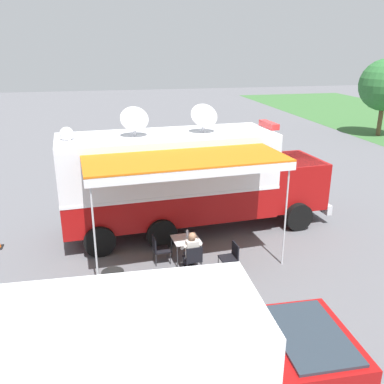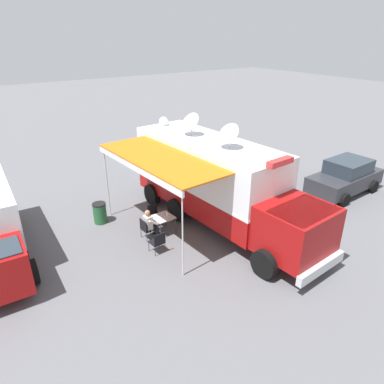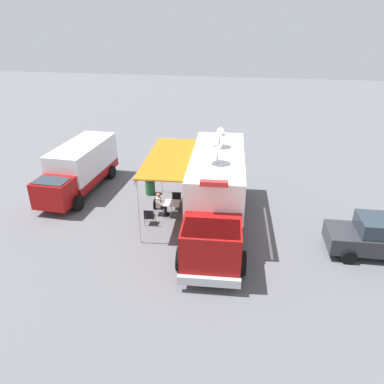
# 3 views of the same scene
# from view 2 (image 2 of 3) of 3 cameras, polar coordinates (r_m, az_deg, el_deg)

# --- Properties ---
(ground_plane) EXTENTS (100.00, 100.00, 0.00)m
(ground_plane) POSITION_cam_2_polar(r_m,az_deg,el_deg) (15.85, 2.32, -3.86)
(ground_plane) COLOR #5B5B60
(lot_stripe) EXTENTS (0.46, 4.80, 0.01)m
(lot_stripe) POSITION_cam_2_polar(r_m,az_deg,el_deg) (16.87, 11.27, -2.45)
(lot_stripe) COLOR silver
(lot_stripe) RESTS_ON ground
(command_truck) EXTENTS (5.40, 9.64, 4.53)m
(command_truck) POSITION_cam_2_polar(r_m,az_deg,el_deg) (14.47, 4.27, 1.76)
(command_truck) COLOR #9E0F0F
(command_truck) RESTS_ON ground
(folding_table) EXTENTS (0.86, 0.86, 0.73)m
(folding_table) POSITION_cam_2_polar(r_m,az_deg,el_deg) (14.31, -4.75, -4.23)
(folding_table) COLOR silver
(folding_table) RESTS_ON ground
(water_bottle) EXTENTS (0.07, 0.07, 0.22)m
(water_bottle) POSITION_cam_2_polar(r_m,az_deg,el_deg) (14.24, -4.07, -3.61)
(water_bottle) COLOR silver
(water_bottle) RESTS_ON folding_table
(folding_chair_at_table) EXTENTS (0.51, 0.51, 0.87)m
(folding_chair_at_table) POSITION_cam_2_polar(r_m,az_deg,el_deg) (14.03, -7.47, -5.75)
(folding_chair_at_table) COLOR black
(folding_chair_at_table) RESTS_ON ground
(folding_chair_beside_table) EXTENTS (0.51, 0.51, 0.87)m
(folding_chair_beside_table) POSITION_cam_2_polar(r_m,az_deg,el_deg) (15.06, -6.20, -3.40)
(folding_chair_beside_table) COLOR black
(folding_chair_beside_table) RESTS_ON ground
(folding_chair_spare_by_truck) EXTENTS (0.51, 0.51, 0.87)m
(folding_chair_spare_by_truck) POSITION_cam_2_polar(r_m,az_deg,el_deg) (13.14, -5.54, -7.94)
(folding_chair_spare_by_truck) COLOR black
(folding_chair_spare_by_truck) RESTS_ON ground
(seated_responder) EXTENTS (0.68, 0.58, 1.25)m
(seated_responder) POSITION_cam_2_polar(r_m,az_deg,el_deg) (14.04, -6.84, -5.03)
(seated_responder) COLOR silver
(seated_responder) RESTS_ON ground
(trash_bin) EXTENTS (0.57, 0.57, 0.91)m
(trash_bin) POSITION_cam_2_polar(r_m,az_deg,el_deg) (15.61, -14.73, -3.31)
(trash_bin) COLOR #235B33
(trash_bin) RESTS_ON ground
(traffic_cone) EXTENTS (0.36, 0.36, 0.58)m
(traffic_cone) POSITION_cam_2_polar(r_m,az_deg,el_deg) (20.12, -7.83, 3.25)
(traffic_cone) COLOR black
(traffic_cone) RESTS_ON ground
(car_behind_truck) EXTENTS (4.28, 2.17, 1.76)m
(car_behind_truck) POSITION_cam_2_polar(r_m,az_deg,el_deg) (19.31, 23.66, 2.29)
(car_behind_truck) COLOR #2D2D33
(car_behind_truck) RESTS_ON ground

